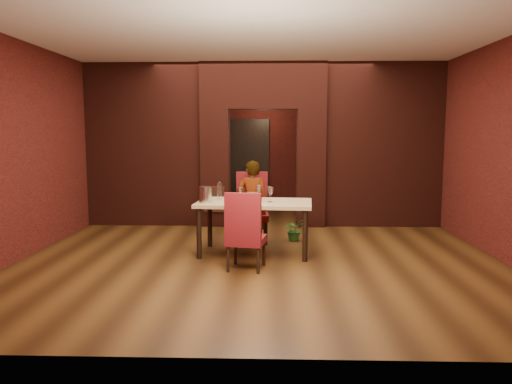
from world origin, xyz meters
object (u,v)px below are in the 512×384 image
dining_table (254,228)px  chair_near (246,230)px  wine_glass_a (240,194)px  wine_glass_b (259,193)px  wine_glass_c (270,195)px  water_bottle (220,191)px  potted_plant (294,229)px  person_seated (252,202)px  wine_bucket (206,195)px  chair_far (252,208)px

dining_table → chair_near: bearing=-90.9°
wine_glass_a → wine_glass_b: bearing=-5.2°
wine_glass_c → water_bottle: water_bottle is taller
wine_glass_a → water_bottle: 0.33m
potted_plant → water_bottle: bearing=-146.8°
person_seated → wine_bucket: 1.08m
dining_table → wine_glass_b: bearing=72.3°
wine_glass_b → potted_plant: 1.21m
water_bottle → wine_glass_c: bearing=-14.7°
wine_glass_b → wine_bucket: 0.85m
chair_far → potted_plant: chair_far is taller
wine_glass_a → wine_glass_c: size_ratio=0.84×
dining_table → chair_far: (-0.07, 0.78, 0.19)m
dining_table → wine_glass_b: wine_glass_b is taller
person_seated → potted_plant: (0.72, 0.25, -0.50)m
person_seated → wine_glass_b: 0.57m
wine_glass_c → water_bottle: size_ratio=0.80×
person_seated → wine_glass_a: size_ratio=7.24×
person_seated → wine_glass_b: bearing=104.3°
wine_glass_a → dining_table: bearing=-39.5°
wine_glass_b → water_bottle: 0.61m
dining_table → wine_glass_c: size_ratio=7.54×
dining_table → potted_plant: size_ratio=4.43×
wine_glass_c → potted_plant: 1.30m
wine_glass_c → wine_glass_b: bearing=127.9°
dining_table → person_seated: 0.74m
chair_near → water_bottle: 1.19m
chair_near → water_bottle: bearing=-55.7°
dining_table → chair_far: chair_far is taller
dining_table → person_seated: person_seated is taller
chair_near → potted_plant: bearing=-102.5°
chair_far → water_bottle: chair_far is taller
chair_far → chair_near: chair_far is taller
dining_table → wine_glass_a: wine_glass_a is taller
chair_far → wine_glass_c: (0.31, -0.85, 0.33)m
potted_plant → chair_far: bearing=-168.9°
chair_near → person_seated: size_ratio=0.77×
chair_far → chair_near: bearing=-93.9°
wine_glass_b → person_seated: bearing=103.7°
wine_glass_b → wine_glass_c: 0.29m
water_bottle → chair_near: bearing=-65.3°
wine_glass_b → chair_far: bearing=101.8°
person_seated → wine_bucket: bearing=51.6°
wine_glass_b → wine_bucket: (-0.79, -0.31, 0.01)m
wine_bucket → water_bottle: bearing=58.3°
wine_glass_a → wine_bucket: 0.60m
chair_near → wine_glass_b: size_ratio=4.67×
chair_far → wine_glass_a: (-0.16, -0.60, 0.32)m
wine_glass_b → water_bottle: (-0.61, -0.02, 0.03)m
chair_far → person_seated: person_seated is taller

